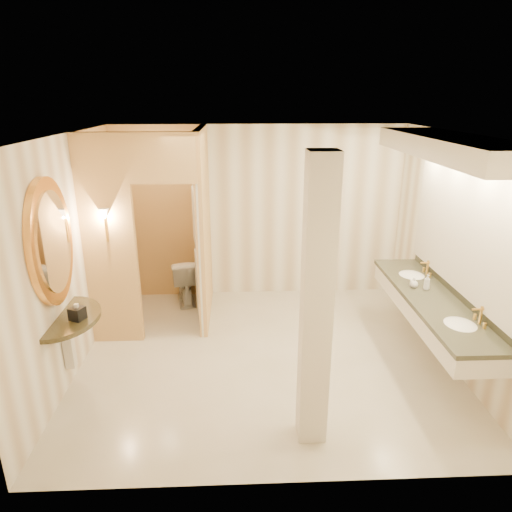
{
  "coord_description": "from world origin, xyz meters",
  "views": [
    {
      "loc": [
        -0.33,
        -4.99,
        3.09
      ],
      "look_at": [
        -0.11,
        0.2,
        1.26
      ],
      "focal_mm": 32.0,
      "sensor_mm": 36.0,
      "label": 1
    }
  ],
  "objects": [
    {
      "name": "wall_sconce",
      "position": [
        -1.93,
        0.43,
        1.73
      ],
      "size": [
        0.14,
        0.14,
        0.42
      ],
      "color": "gold",
      "rests_on": "toilet_closet"
    },
    {
      "name": "toilet_closet",
      "position": [
        -1.11,
        0.97,
        1.39
      ],
      "size": [
        1.5,
        1.55,
        2.7
      ],
      "color": "#E3BC76",
      "rests_on": "floor"
    },
    {
      "name": "wall_right",
      "position": [
        2.25,
        0.0,
        1.35
      ],
      "size": [
        0.02,
        4.0,
        2.7
      ],
      "primitive_type": "cube",
      "color": "white",
      "rests_on": "floor"
    },
    {
      "name": "ceiling",
      "position": [
        0.0,
        0.0,
        2.7
      ],
      "size": [
        4.5,
        4.5,
        0.0
      ],
      "primitive_type": "plane",
      "rotation": [
        3.14,
        0.0,
        0.0
      ],
      "color": "white",
      "rests_on": "wall_back"
    },
    {
      "name": "floor",
      "position": [
        0.0,
        0.0,
        0.0
      ],
      "size": [
        4.5,
        4.5,
        0.0
      ],
      "primitive_type": "plane",
      "color": "beige",
      "rests_on": "ground"
    },
    {
      "name": "wall_back",
      "position": [
        0.0,
        2.0,
        1.35
      ],
      "size": [
        4.5,
        0.02,
        2.7
      ],
      "primitive_type": "cube",
      "color": "white",
      "rests_on": "floor"
    },
    {
      "name": "toilet",
      "position": [
        -1.16,
        1.67,
        0.37
      ],
      "size": [
        0.54,
        0.79,
        0.73
      ],
      "primitive_type": "imported",
      "rotation": [
        0.0,
        0.0,
        3.34
      ],
      "color": "white",
      "rests_on": "floor"
    },
    {
      "name": "wall_left",
      "position": [
        -2.25,
        0.0,
        1.35
      ],
      "size": [
        0.02,
        4.0,
        2.7
      ],
      "primitive_type": "cube",
      "color": "white",
      "rests_on": "floor"
    },
    {
      "name": "wall_front",
      "position": [
        0.0,
        -2.0,
        1.35
      ],
      "size": [
        4.5,
        0.02,
        2.7
      ],
      "primitive_type": "cube",
      "color": "white",
      "rests_on": "floor"
    },
    {
      "name": "soap_bottle_b",
      "position": [
        1.82,
        0.07,
        0.94
      ],
      "size": [
        0.12,
        0.12,
        0.12
      ],
      "primitive_type": "imported",
      "rotation": [
        0.0,
        0.0,
        0.36
      ],
      "color": "silver",
      "rests_on": "vanity"
    },
    {
      "name": "pillar",
      "position": [
        0.35,
        -1.42,
        1.35
      ],
      "size": [
        0.26,
        0.26,
        2.7
      ],
      "primitive_type": "cube",
      "color": "silver",
      "rests_on": "floor"
    },
    {
      "name": "soap_bottle_c",
      "position": [
        1.95,
        -0.0,
        0.97
      ],
      "size": [
        0.08,
        0.08,
        0.19
      ],
      "primitive_type": "imported",
      "rotation": [
        0.0,
        0.0,
        0.16
      ],
      "color": "#C6B28C",
      "rests_on": "vanity"
    },
    {
      "name": "soap_bottle_a",
      "position": [
        1.82,
        0.1,
        0.93
      ],
      "size": [
        0.05,
        0.06,
        0.12
      ],
      "primitive_type": "imported",
      "rotation": [
        0.0,
        0.0,
        0.01
      ],
      "color": "beige",
      "rests_on": "vanity"
    },
    {
      "name": "tissue_box",
      "position": [
        -2.02,
        -0.61,
        0.94
      ],
      "size": [
        0.18,
        0.18,
        0.14
      ],
      "primitive_type": "cube",
      "rotation": [
        0.0,
        0.0,
        -0.4
      ],
      "color": "black",
      "rests_on": "console_shelf"
    },
    {
      "name": "console_shelf",
      "position": [
        -2.21,
        -0.53,
        1.35
      ],
      "size": [
        1.02,
        1.02,
        1.96
      ],
      "color": "black",
      "rests_on": "floor"
    },
    {
      "name": "vanity",
      "position": [
        1.98,
        -0.21,
        1.63
      ],
      "size": [
        0.75,
        2.73,
        2.09
      ],
      "color": "silver",
      "rests_on": "floor"
    }
  ]
}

